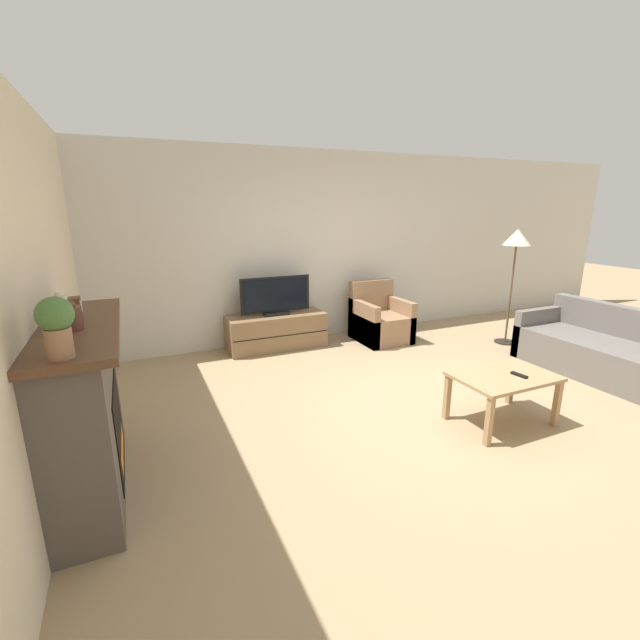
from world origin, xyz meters
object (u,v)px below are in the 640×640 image
(coffee_table, at_px, (503,382))
(armchair, at_px, (380,321))
(tv_stand, at_px, (277,331))
(mantel_vase_left, at_px, (62,321))
(couch, at_px, (627,359))
(floor_lamp, at_px, (517,244))
(remote, at_px, (519,375))
(tv, at_px, (276,297))
(mantel_vase_centre_left, at_px, (71,317))
(mantel_clock, at_px, (75,308))
(potted_plant, at_px, (56,323))
(fireplace, at_px, (85,409))

(coffee_table, bearing_deg, armchair, 82.84)
(armchair, height_order, coffee_table, armchair)
(tv_stand, bearing_deg, mantel_vase_left, -126.80)
(couch, distance_m, floor_lamp, 1.98)
(remote, distance_m, couch, 1.95)
(tv, bearing_deg, coffee_table, -67.58)
(mantel_vase_centre_left, xyz_separation_m, floor_lamp, (5.27, 1.37, 0.15))
(mantel_vase_left, distance_m, mantel_clock, 0.64)
(potted_plant, xyz_separation_m, tv, (2.15, 3.07, -0.65))
(armchair, relative_size, floor_lamp, 0.53)
(mantel_vase_centre_left, height_order, coffee_table, mantel_vase_centre_left)
(couch, bearing_deg, mantel_vase_left, -178.71)
(couch, bearing_deg, tv_stand, 139.40)
(potted_plant, xyz_separation_m, floor_lamp, (5.27, 1.93, 0.05))
(coffee_table, bearing_deg, floor_lamp, 41.81)
(tv_stand, distance_m, floor_lamp, 3.53)
(mantel_vase_left, height_order, mantel_vase_centre_left, mantel_vase_left)
(mantel_vase_left, xyz_separation_m, tv, (2.15, 2.87, -0.62))
(coffee_table, bearing_deg, mantel_vase_centre_left, 173.88)
(mantel_vase_left, distance_m, mantel_vase_centre_left, 0.36)
(potted_plant, relative_size, remote, 2.05)
(mantel_clock, xyz_separation_m, potted_plant, (-0.00, -0.83, 0.11))
(fireplace, height_order, mantel_clock, mantel_clock)
(mantel_vase_left, bearing_deg, coffee_table, -0.05)
(floor_lamp, bearing_deg, couch, -86.81)
(couch, bearing_deg, remote, -174.11)
(potted_plant, bearing_deg, armchair, 37.39)
(fireplace, height_order, tv, fireplace)
(tv_stand, xyz_separation_m, armchair, (1.51, -0.27, 0.04))
(tv_stand, xyz_separation_m, floor_lamp, (3.12, -1.14, 1.19))
(fireplace, bearing_deg, floor_lamp, 13.35)
(tv, xyz_separation_m, coffee_table, (1.19, -2.88, -0.33))
(armchair, bearing_deg, potted_plant, -142.61)
(remote, xyz_separation_m, floor_lamp, (1.84, 1.81, 0.95))
(potted_plant, relative_size, coffee_table, 0.36)
(mantel_clock, height_order, floor_lamp, floor_lamp)
(potted_plant, relative_size, tv, 0.32)
(tv, distance_m, floor_lamp, 3.40)
(fireplace, distance_m, armchair, 4.27)
(mantel_vase_centre_left, xyz_separation_m, mantel_clock, (0.00, 0.28, -0.01))
(fireplace, relative_size, coffee_table, 1.78)
(couch, bearing_deg, fireplace, 176.25)
(armchair, distance_m, couch, 3.01)
(fireplace, xyz_separation_m, couch, (5.38, -0.35, -0.34))
(mantel_clock, xyz_separation_m, coffee_table, (3.34, -0.63, -0.87))
(mantel_clock, height_order, tv, mantel_clock)
(mantel_clock, distance_m, tv, 3.15)
(couch, height_order, floor_lamp, floor_lamp)
(couch, bearing_deg, coffee_table, -176.51)
(fireplace, height_order, mantel_vase_left, mantel_vase_left)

